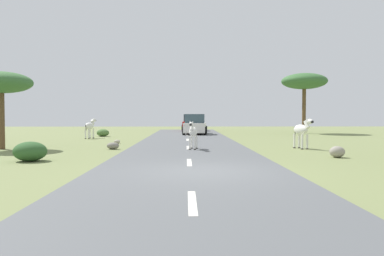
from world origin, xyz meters
name	(u,v)px	position (x,y,z in m)	size (l,w,h in m)	color
ground_plane	(204,173)	(0.00, 0.00, 0.00)	(90.00, 90.00, 0.00)	olive
road	(190,172)	(-0.41, 0.00, 0.03)	(6.00, 64.00, 0.05)	#56595B
lane_markings	(190,176)	(-0.41, -1.00, 0.05)	(0.16, 56.00, 0.01)	silver
zebra_0	(193,132)	(-0.19, 7.07, 0.88)	(0.54, 1.47, 1.39)	silver
zebra_1	(302,130)	(5.31, 7.73, 0.95)	(0.72, 1.65, 1.59)	silver
zebra_2	(90,126)	(-7.51, 16.37, 0.90)	(0.65, 1.57, 1.51)	silver
car_0	(192,123)	(0.15, 28.98, 0.85)	(2.25, 4.45, 1.74)	red
car_1	(195,125)	(0.29, 21.54, 0.85)	(2.27, 4.46, 1.74)	white
tree_0	(1,83)	(-9.73, 7.80, 3.27)	(3.05, 3.05, 3.86)	brown
tree_1	(304,82)	(10.52, 23.90, 4.81)	(4.20, 4.20, 5.60)	brown
bush_0	(103,133)	(-7.14, 18.94, 0.29)	(0.98, 0.88, 0.59)	#4C7038
bush_1	(30,151)	(-6.27, 2.83, 0.36)	(1.21, 1.09, 0.73)	#2D5628
rock_1	(117,142)	(-4.63, 11.28, 0.12)	(0.37, 0.33, 0.24)	#A89E8C
rock_3	(113,146)	(-4.16, 7.65, 0.17)	(0.61, 0.49, 0.35)	gray
rock_4	(337,152)	(5.53, 3.84, 0.23)	(0.60, 0.52, 0.46)	gray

